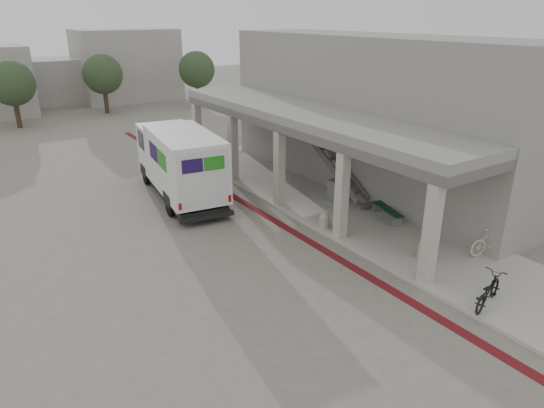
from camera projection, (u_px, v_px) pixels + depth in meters
ground at (303, 258)px, 16.72m from camera, size 120.00×120.00×0.00m
bike_lane_stripe at (292, 231)px, 18.78m from camera, size 0.35×40.00×0.01m
sidewalk at (385, 230)px, 18.76m from camera, size 4.40×28.00×0.12m
transit_building at (363, 117)px, 22.48m from camera, size 7.60×17.00×7.00m
distant_backdrop at (28, 77)px, 42.02m from camera, size 28.00×10.00×6.50m
tree_left at (12, 84)px, 34.63m from camera, size 3.20×3.20×4.80m
tree_mid at (103, 75)px, 39.79m from camera, size 3.20×3.20×4.80m
tree_right at (197, 70)px, 43.15m from camera, size 3.20×3.20×4.80m
fedex_truck at (180, 161)px, 21.71m from camera, size 3.23×7.66×3.17m
bench at (387, 212)px, 19.52m from camera, size 0.89×1.89×0.44m
bollard_near at (423, 250)px, 16.40m from camera, size 0.40×0.40×0.60m
bollard_far at (324, 220)px, 18.73m from camera, size 0.41×0.41×0.61m
utility_cabinet at (335, 191)px, 21.31m from camera, size 0.52×0.64×0.95m
bicycle_black at (488, 291)px, 13.66m from camera, size 1.88×1.07×0.93m
bicycle_cream at (491, 241)px, 16.57m from camera, size 1.74×0.81×1.01m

